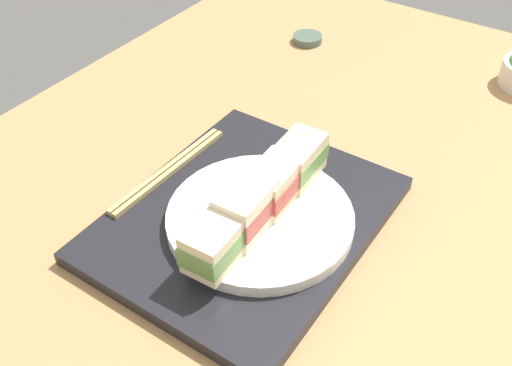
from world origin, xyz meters
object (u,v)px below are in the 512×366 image
object	(u,v)px
sandwich_nearmost	(296,158)
sandwich_inner_near	(272,183)
sandwich_inner_far	(245,209)
sandwich_plate	(259,218)
sandwich_farmost	(216,243)
small_sauce_dish	(307,39)
chopsticks_pair	(169,170)

from	to	relation	value
sandwich_nearmost	sandwich_inner_near	bearing A→B (deg)	1.07
sandwich_inner_near	sandwich_inner_far	distance (cm)	6.05
sandwich_plate	sandwich_farmost	distance (cm)	9.71
small_sauce_dish	sandwich_farmost	bearing A→B (deg)	20.18
sandwich_plate	sandwich_inner_far	world-z (taller)	sandwich_inner_far
sandwich_inner_near	chopsticks_pair	xyz separation A→B (cm)	(1.71, -15.92, -4.04)
sandwich_plate	sandwich_farmost	size ratio (longest dim) A/B	2.82
sandwich_plate	sandwich_nearmost	distance (cm)	9.73
sandwich_nearmost	chopsticks_pair	size ratio (longest dim) A/B	0.37
sandwich_plate	small_sauce_dish	bearing A→B (deg)	-156.61
sandwich_nearmost	sandwich_inner_near	size ratio (longest dim) A/B	1.00
sandwich_nearmost	sandwich_inner_far	xyz separation A→B (cm)	(12.07, 0.22, 0.40)
sandwich_inner_near	small_sauce_dish	bearing A→B (deg)	-155.29
sandwich_farmost	sandwich_inner_near	bearing A→B (deg)	-178.93
sandwich_nearmost	sandwich_inner_near	distance (cm)	6.03
sandwich_nearmost	chopsticks_pair	xyz separation A→B (cm)	(7.75, -15.80, -4.04)
sandwich_farmost	sandwich_plate	bearing A→B (deg)	-178.93
sandwich_inner_near	chopsticks_pair	distance (cm)	16.51
small_sauce_dish	sandwich_inner_near	bearing A→B (deg)	24.71
sandwich_plate	chopsticks_pair	size ratio (longest dim) A/B	1.07
sandwich_nearmost	sandwich_inner_near	xyz separation A→B (cm)	(6.03, 0.11, 0.00)
sandwich_plate	sandwich_inner_near	distance (cm)	4.67
sandwich_inner_far	small_sauce_dish	world-z (taller)	sandwich_inner_far
chopsticks_pair	sandwich_inner_near	bearing A→B (deg)	96.14
sandwich_plate	sandwich_farmost	xyz separation A→B (cm)	(9.05, 0.17, 3.51)
chopsticks_pair	sandwich_nearmost	bearing A→B (deg)	116.11
sandwich_inner_far	chopsticks_pair	xyz separation A→B (cm)	(-4.32, -16.03, -4.44)
sandwich_nearmost	sandwich_inner_near	world-z (taller)	same
sandwich_farmost	small_sauce_dish	bearing A→B (deg)	-159.82
sandwich_plate	sandwich_inner_far	xyz separation A→B (cm)	(3.02, 0.06, 3.95)
small_sauce_dish	sandwich_plate	bearing A→B (deg)	23.39
sandwich_nearmost	sandwich_inner_far	bearing A→B (deg)	1.07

